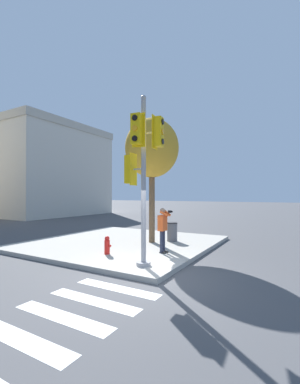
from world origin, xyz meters
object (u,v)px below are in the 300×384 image
trash_bin (172,232)px  fire_hydrant (107,245)px  person_photographer (163,226)px  traffic_signal_pole (142,162)px  street_tree (152,149)px

trash_bin → fire_hydrant: bearing=164.8°
person_photographer → traffic_signal_pole: bearing=-171.2°
traffic_signal_pole → trash_bin: bearing=13.1°
person_photographer → trash_bin: 2.51m
person_photographer → fire_hydrant: 2.20m
traffic_signal_pole → street_tree: 4.19m
fire_hydrant → person_photographer: bearing=-53.1°
fire_hydrant → trash_bin: bearing=-15.2°
traffic_signal_pole → street_tree: (3.65, 1.72, 1.14)m
traffic_signal_pole → trash_bin: (4.34, 1.01, -2.75)m
street_tree → trash_bin: street_tree is taller
fire_hydrant → trash_bin: size_ratio=0.76×
traffic_signal_pole → trash_bin: 5.24m
traffic_signal_pole → person_photographer: traffic_signal_pole is taller
street_tree → fire_hydrant: 4.96m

